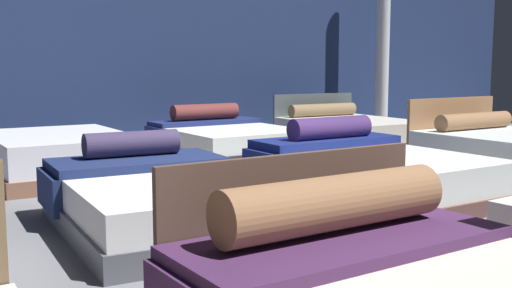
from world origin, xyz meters
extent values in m
cube|color=slate|center=(0.00, 0.00, -0.01)|extent=(18.00, 18.00, 0.02)
cube|color=navy|center=(0.00, 5.08, 1.75)|extent=(18.00, 0.06, 3.50)
cube|color=brown|center=(-1.09, -1.49, 0.41)|extent=(1.54, 0.08, 0.82)
cube|color=#44244C|center=(-1.08, -1.85, 0.45)|extent=(1.62, 0.71, 0.05)
cube|color=#44244C|center=(-0.27, -1.83, 0.28)|extent=(0.07, 0.67, 0.30)
cylinder|color=#906542|center=(-1.08, -1.78, 0.62)|extent=(1.22, 0.29, 0.25)
cube|color=#4F515C|center=(-1.04, 0.32, 0.09)|extent=(1.56, 2.10, 0.18)
cube|color=silver|center=(-1.04, 0.32, 0.29)|extent=(1.49, 2.04, 0.23)
cube|color=navy|center=(-1.01, 0.93, 0.44)|extent=(1.46, 0.81, 0.07)
cube|color=navy|center=(-1.73, 0.97, 0.26)|extent=(0.11, 0.73, 0.29)
cube|color=navy|center=(-0.28, 0.89, 0.26)|extent=(0.11, 0.73, 0.29)
cylinder|color=#382E4D|center=(-1.00, 1.06, 0.59)|extent=(0.82, 0.26, 0.22)
cube|color=brown|center=(1.15, 0.32, 0.07)|extent=(1.63, 2.15, 0.14)
cube|color=silver|center=(1.15, 0.32, 0.28)|extent=(1.57, 2.09, 0.28)
cube|color=navy|center=(1.14, 1.07, 0.46)|extent=(1.60, 0.60, 0.09)
cube|color=navy|center=(0.32, 1.06, 0.27)|extent=(0.09, 0.58, 0.30)
cube|color=navy|center=(1.96, 1.08, 0.27)|extent=(0.09, 0.58, 0.30)
cylinder|color=#3A2458|center=(1.14, 1.01, 0.61)|extent=(0.95, 0.24, 0.23)
cube|color=#956A45|center=(3.32, 1.29, 0.43)|extent=(1.56, 0.07, 0.86)
cylinder|color=#8F6543|center=(3.33, 0.95, 0.59)|extent=(1.21, 0.23, 0.20)
cube|color=brown|center=(-1.12, 3.04, 0.08)|extent=(1.50, 2.00, 0.16)
cube|color=silver|center=(-1.12, 3.04, 0.32)|extent=(1.44, 1.94, 0.33)
cube|color=#2E2C2E|center=(1.13, 3.12, 0.11)|extent=(1.63, 1.94, 0.21)
cube|color=white|center=(1.13, 3.12, 0.32)|extent=(1.57, 1.88, 0.22)
cube|color=navy|center=(1.11, 3.78, 0.46)|extent=(1.58, 0.55, 0.06)
cube|color=navy|center=(0.32, 3.77, 0.30)|extent=(0.07, 0.52, 0.26)
cube|color=navy|center=(1.91, 3.80, 0.30)|extent=(0.07, 0.52, 0.26)
cylinder|color=brown|center=(1.11, 3.80, 0.61)|extent=(1.00, 0.24, 0.22)
cube|color=#4D5659|center=(3.24, 3.11, 0.09)|extent=(1.70, 2.02, 0.19)
cube|color=silver|center=(3.24, 3.11, 0.32)|extent=(1.63, 1.96, 0.26)
cube|color=#4D5659|center=(3.27, 4.09, 0.40)|extent=(1.54, 0.09, 0.80)
cylinder|color=olive|center=(3.26, 3.84, 0.55)|extent=(1.22, 0.24, 0.20)
cylinder|color=silver|center=(5.00, 4.35, 1.75)|extent=(0.24, 0.24, 3.50)
camera|label=1|loc=(-2.86, -3.96, 1.25)|focal=43.04mm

